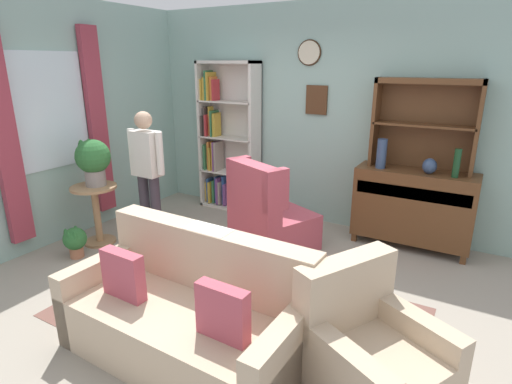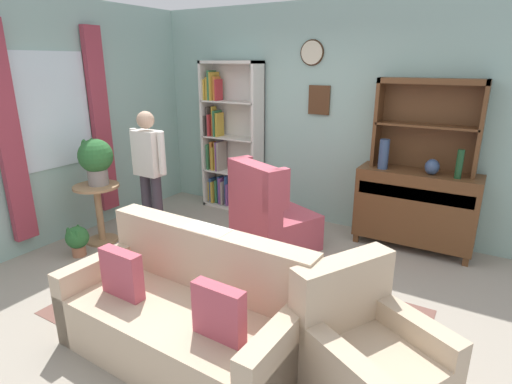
# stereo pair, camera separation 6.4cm
# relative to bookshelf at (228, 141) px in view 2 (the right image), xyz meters

# --- Properties ---
(ground_plane) EXTENTS (5.40, 4.60, 0.02)m
(ground_plane) POSITION_rel_bookshelf_xyz_m (1.43, -1.94, -1.00)
(ground_plane) COLOR #9E9384
(wall_back) EXTENTS (5.00, 0.09, 2.80)m
(wall_back) POSITION_rel_bookshelf_xyz_m (1.42, 0.19, 0.41)
(wall_back) COLOR #93B7AD
(wall_back) RESTS_ON ground_plane
(wall_left) EXTENTS (0.16, 4.20, 2.80)m
(wall_left) POSITION_rel_bookshelf_xyz_m (-1.09, -1.94, 0.41)
(wall_left) COLOR #93B7AD
(wall_left) RESTS_ON ground_plane
(area_rug) EXTENTS (3.00, 1.84, 0.01)m
(area_rug) POSITION_rel_bookshelf_xyz_m (1.63, -2.24, -0.99)
(area_rug) COLOR brown
(area_rug) RESTS_ON ground_plane
(bookshelf) EXTENTS (0.90, 0.30, 2.10)m
(bookshelf) POSITION_rel_bookshelf_xyz_m (0.00, 0.00, 0.00)
(bookshelf) COLOR silver
(bookshelf) RESTS_ON ground_plane
(sideboard) EXTENTS (1.30, 0.45, 0.92)m
(sideboard) POSITION_rel_bookshelf_xyz_m (2.65, -0.08, -0.48)
(sideboard) COLOR brown
(sideboard) RESTS_ON ground_plane
(sideboard_hutch) EXTENTS (1.10, 0.26, 1.00)m
(sideboard_hutch) POSITION_rel_bookshelf_xyz_m (2.65, 0.03, 0.57)
(sideboard_hutch) COLOR brown
(sideboard_hutch) RESTS_ON sideboard
(vase_tall) EXTENTS (0.11, 0.11, 0.34)m
(vase_tall) POSITION_rel_bookshelf_xyz_m (2.26, -0.16, 0.10)
(vase_tall) COLOR #33476B
(vase_tall) RESTS_ON sideboard
(vase_round) EXTENTS (0.15, 0.15, 0.17)m
(vase_round) POSITION_rel_bookshelf_xyz_m (2.78, -0.15, 0.01)
(vase_round) COLOR #33476B
(vase_round) RESTS_ON sideboard
(bottle_wine) EXTENTS (0.07, 0.07, 0.31)m
(bottle_wine) POSITION_rel_bookshelf_xyz_m (3.04, -0.17, 0.08)
(bottle_wine) COLOR #194223
(bottle_wine) RESTS_ON sideboard
(couch_floral) EXTENTS (1.83, 0.91, 0.90)m
(couch_floral) POSITION_rel_bookshelf_xyz_m (1.58, -2.84, -0.68)
(couch_floral) COLOR #C6AD8E
(couch_floral) RESTS_ON ground_plane
(armchair_floral) EXTENTS (1.04, 1.03, 0.88)m
(armchair_floral) POSITION_rel_bookshelf_xyz_m (2.85, -2.59, -0.70)
(armchair_floral) COLOR #C6AD8E
(armchair_floral) RESTS_ON ground_plane
(wingback_chair) EXTENTS (1.04, 1.05, 1.05)m
(wingback_chair) POSITION_rel_bookshelf_xyz_m (1.24, -0.98, -0.61)
(wingback_chair) COLOR #B74C5B
(wingback_chair) RESTS_ON ground_plane
(plant_stand) EXTENTS (0.52, 0.52, 0.71)m
(plant_stand) POSITION_rel_bookshelf_xyz_m (-0.59, -1.84, -0.55)
(plant_stand) COLOR #A87F56
(plant_stand) RESTS_ON ground_plane
(potted_plant_large) EXTENTS (0.39, 0.39, 0.54)m
(potted_plant_large) POSITION_rel_bookshelf_xyz_m (-0.59, -1.81, 0.04)
(potted_plant_large) COLOR gray
(potted_plant_large) RESTS_ON plant_stand
(potted_plant_small) EXTENTS (0.25, 0.25, 0.35)m
(potted_plant_small) POSITION_rel_bookshelf_xyz_m (-0.50, -2.24, -0.78)
(potted_plant_small) COLOR #AD6B4C
(potted_plant_small) RESTS_ON ground_plane
(person_reading) EXTENTS (0.52, 0.21, 1.56)m
(person_reading) POSITION_rel_bookshelf_xyz_m (-0.09, -1.47, -0.08)
(person_reading) COLOR #38333D
(person_reading) RESTS_ON ground_plane
(coffee_table) EXTENTS (0.80, 0.50, 0.42)m
(coffee_table) POSITION_rel_bookshelf_xyz_m (1.85, -2.09, -0.64)
(coffee_table) COLOR brown
(coffee_table) RESTS_ON ground_plane
(book_stack) EXTENTS (0.20, 0.15, 0.07)m
(book_stack) POSITION_rel_bookshelf_xyz_m (1.96, -2.16, -0.53)
(book_stack) COLOR #337247
(book_stack) RESTS_ON coffee_table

